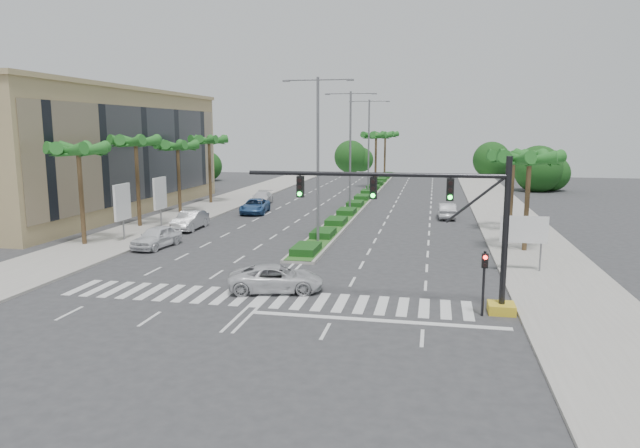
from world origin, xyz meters
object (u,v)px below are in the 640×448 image
object	(u,v)px
car_crossing	(276,278)
car_parked_a	(157,237)
car_right	(447,211)
car_parked_c	(255,206)
car_parked_b	(190,220)
car_parked_d	(262,198)

from	to	relation	value
car_crossing	car_parked_a	bearing A→B (deg)	38.29
car_parked_a	car_right	world-z (taller)	car_parked_a
car_parked_c	car_right	distance (m)	18.85
car_parked_a	car_parked_b	size ratio (longest dim) A/B	0.95
car_parked_c	car_right	xyz separation A→B (m)	(18.84, 0.49, 0.01)
car_parked_b	car_parked_d	distance (m)	17.04
car_parked_d	car_parked_b	bearing A→B (deg)	-98.92
car_parked_a	car_right	bearing A→B (deg)	47.69
car_parked_b	car_crossing	size ratio (longest dim) A/B	0.96
car_parked_c	car_parked_d	distance (m)	7.14
car_parked_b	car_right	world-z (taller)	car_parked_b
car_parked_a	car_right	size ratio (longest dim) A/B	1.02
car_parked_d	car_parked_a	bearing A→B (deg)	-96.06
car_parked_b	car_right	bearing A→B (deg)	24.77
car_crossing	car_right	world-z (taller)	car_right
car_parked_b	car_parked_c	bearing A→B (deg)	74.59
car_crossing	car_parked_c	bearing A→B (deg)	6.77
car_parked_c	car_parked_d	world-z (taller)	car_parked_c
car_parked_c	car_crossing	world-z (taller)	car_parked_c
car_parked_a	car_parked_c	xyz separation A→B (m)	(1.72, 17.45, -0.05)
car_parked_c	car_crossing	bearing A→B (deg)	-76.65
car_crossing	car_right	xyz separation A→B (m)	(9.19, 26.97, 0.05)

